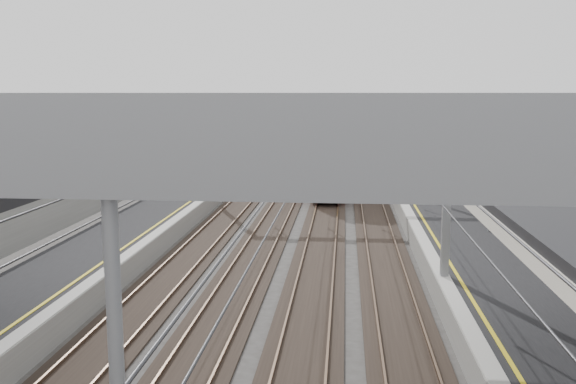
# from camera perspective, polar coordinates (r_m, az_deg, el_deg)

# --- Properties ---
(platform_left) EXTENTS (4.00, 120.00, 1.00)m
(platform_left) POSITION_cam_1_polar(r_m,az_deg,el_deg) (47.77, -7.82, 0.16)
(platform_left) COLOR black
(platform_left) RESTS_ON ground
(platform_right) EXTENTS (4.00, 120.00, 1.00)m
(platform_right) POSITION_cam_1_polar(r_m,az_deg,el_deg) (46.87, 11.61, -0.10)
(platform_right) COLOR black
(platform_right) RESTS_ON ground
(tracks) EXTENTS (11.40, 140.00, 0.20)m
(tracks) POSITION_cam_1_polar(r_m,az_deg,el_deg) (46.71, 1.80, -0.51)
(tracks) COLOR black
(tracks) RESTS_ON ground
(overhead_line) EXTENTS (13.00, 140.00, 6.60)m
(overhead_line) POSITION_cam_1_polar(r_m,az_deg,el_deg) (52.72, 2.26, 7.20)
(overhead_line) COLOR gray
(overhead_line) RESTS_ON platform_left
(overbridge) EXTENTS (22.00, 2.20, 6.90)m
(overbridge) POSITION_cam_1_polar(r_m,az_deg,el_deg) (101.08, 3.65, 7.48)
(overbridge) COLOR slate
(overbridge) RESTS_ON ground
(wall_left) EXTENTS (0.30, 120.00, 3.20)m
(wall_left) POSITION_cam_1_polar(r_m,az_deg,el_deg) (48.43, -11.54, 1.50)
(wall_left) COLOR slate
(wall_left) RESTS_ON ground
(wall_right) EXTENTS (0.30, 120.00, 3.20)m
(wall_right) POSITION_cam_1_polar(r_m,az_deg,el_deg) (47.19, 15.52, 1.17)
(wall_right) COLOR slate
(wall_right) RESTS_ON ground
(train) EXTENTS (2.90, 52.83, 4.58)m
(train) POSITION_cam_1_polar(r_m,az_deg,el_deg) (66.73, 4.13, 4.16)
(train) COLOR maroon
(train) RESTS_ON ground
(signal_green) EXTENTS (0.32, 0.32, 3.48)m
(signal_green) POSITION_cam_1_polar(r_m,az_deg,el_deg) (67.56, -1.57, 4.39)
(signal_green) COLOR black
(signal_green) RESTS_ON ground
(signal_red_near) EXTENTS (0.32, 0.32, 3.48)m
(signal_red_near) POSITION_cam_1_polar(r_m,az_deg,el_deg) (71.81, 5.57, 4.61)
(signal_red_near) COLOR black
(signal_red_near) RESTS_ON ground
(signal_red_far) EXTENTS (0.32, 0.32, 3.48)m
(signal_red_far) POSITION_cam_1_polar(r_m,az_deg,el_deg) (73.42, 7.28, 4.67)
(signal_red_far) COLOR black
(signal_red_far) RESTS_ON ground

